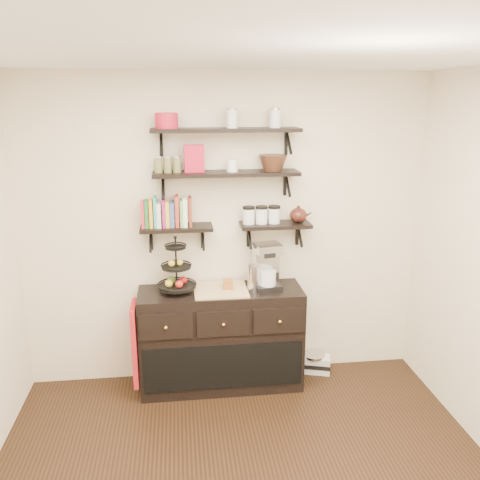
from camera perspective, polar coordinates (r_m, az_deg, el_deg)
name	(u,v)px	position (r m, az deg, el deg)	size (l,w,h in m)	color
ceiling	(258,50)	(2.56, 2.03, 20.52)	(3.50, 3.50, 0.02)	white
back_wall	(225,232)	(4.44, -1.68, 0.88)	(3.50, 0.02, 2.70)	beige
shelf_top	(226,130)	(4.17, -1.60, 12.21)	(1.20, 0.27, 0.23)	black
shelf_mid	(226,174)	(4.20, -1.56, 7.44)	(1.20, 0.27, 0.23)	black
shelf_low_left	(177,228)	(4.29, -7.13, 1.30)	(0.60, 0.25, 0.23)	black
shelf_low_right	(275,225)	(4.36, 3.97, 1.64)	(0.60, 0.25, 0.23)	black
cookbooks	(170,213)	(4.25, -7.91, 3.06)	(0.43, 0.15, 0.26)	#B2273A
glass_canisters	(261,216)	(4.32, 2.43, 2.71)	(0.32, 0.10, 0.13)	silver
sideboard	(221,338)	(4.53, -2.13, -10.96)	(1.40, 0.50, 0.92)	black
fruit_stand	(177,274)	(4.28, -7.10, -3.82)	(0.32, 0.32, 0.47)	black
candle	(228,284)	(4.33, -1.37, -4.96)	(0.08, 0.08, 0.08)	brown
coffee_maker	(267,266)	(4.36, 3.05, -2.98)	(0.25, 0.24, 0.40)	black
thermal_carafe	(254,278)	(4.32, 1.58, -4.25)	(0.11, 0.11, 0.22)	silver
apron	(135,343)	(4.43, -11.66, -11.31)	(0.04, 0.30, 0.70)	maroon
radio	(314,363)	(4.94, 8.31, -13.49)	(0.33, 0.25, 0.18)	silver
recipe_box	(194,159)	(4.17, -5.17, 9.09)	(0.16, 0.06, 0.22)	#B4142F
walnut_bowl	(273,163)	(4.24, 3.72, 8.63)	(0.24, 0.24, 0.13)	black
ramekins	(232,166)	(4.20, -0.88, 8.35)	(0.09, 0.09, 0.10)	white
teapot	(298,214)	(4.38, 6.57, 2.94)	(0.20, 0.15, 0.15)	#3A1711
red_pot	(167,121)	(4.14, -8.25, 13.12)	(0.18, 0.18, 0.12)	#B4142F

